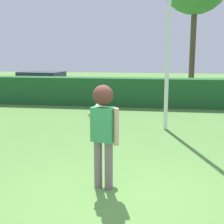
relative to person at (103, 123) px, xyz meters
The scene contains 6 objects.
ground_plane 1.23m from the person, 50.32° to the right, with size 60.00×60.00×0.00m, color #54833C.
person is the anchor object (origin of this frame).
frisbee 0.64m from the person, 98.32° to the left, with size 0.26×0.26×0.06m.
lamppost 5.07m from the person, 75.82° to the left, with size 0.24×0.24×6.05m.
hedge_row 8.49m from the person, 88.10° to the left, with size 24.94×0.90×1.20m, color #1F5628.
parked_car_blue 12.49m from the person, 115.46° to the left, with size 4.38×2.23×1.25m.
Camera 1 is at (0.63, -4.75, 2.33)m, focal length 50.92 mm.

